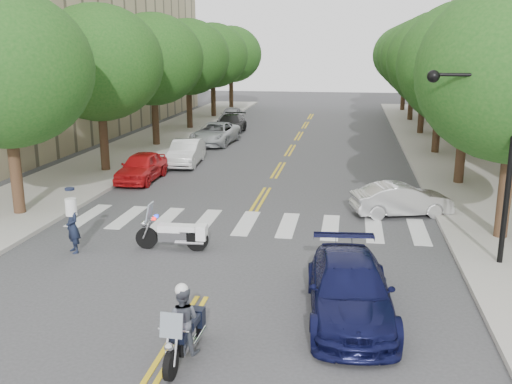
% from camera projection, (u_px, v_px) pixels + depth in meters
% --- Properties ---
extents(ground, '(140.00, 140.00, 0.00)m').
position_uv_depth(ground, '(202.00, 297.00, 14.91)').
color(ground, '#38383A').
rests_on(ground, ground).
extents(sidewalk_left, '(5.00, 60.00, 0.15)m').
position_uv_depth(sidewalk_left, '(146.00, 145.00, 37.42)').
color(sidewalk_left, '#9E9991').
rests_on(sidewalk_left, ground).
extents(sidewalk_right, '(5.00, 60.00, 0.15)m').
position_uv_depth(sidewalk_right, '(447.00, 154.00, 34.42)').
color(sidewalk_right, '#9E9991').
rests_on(sidewalk_right, ground).
extents(tree_l_0, '(6.40, 6.40, 8.45)m').
position_uv_depth(tree_l_0, '(5.00, 69.00, 20.66)').
color(tree_l_0, '#382316').
rests_on(tree_l_0, ground).
extents(tree_l_1, '(6.40, 6.40, 8.45)m').
position_uv_depth(tree_l_1, '(99.00, 63.00, 28.30)').
color(tree_l_1, '#382316').
rests_on(tree_l_1, ground).
extents(tree_l_2, '(6.40, 6.40, 8.45)m').
position_uv_depth(tree_l_2, '(153.00, 60.00, 35.95)').
color(tree_l_2, '#382316').
rests_on(tree_l_2, ground).
extents(tree_l_3, '(6.40, 6.40, 8.45)m').
position_uv_depth(tree_l_3, '(188.00, 57.00, 43.60)').
color(tree_l_3, '#382316').
rests_on(tree_l_3, ground).
extents(tree_l_4, '(6.40, 6.40, 8.45)m').
position_uv_depth(tree_l_4, '(213.00, 56.00, 51.24)').
color(tree_l_4, '#382316').
rests_on(tree_l_4, ground).
extents(tree_l_5, '(6.40, 6.40, 8.45)m').
position_uv_depth(tree_l_5, '(231.00, 54.00, 58.89)').
color(tree_l_5, '#382316').
rests_on(tree_l_5, ground).
extents(tree_r_1, '(6.40, 6.40, 8.45)m').
position_uv_depth(tree_r_1, '(469.00, 65.00, 25.53)').
color(tree_r_1, '#382316').
rests_on(tree_r_1, ground).
extents(tree_r_2, '(6.40, 6.40, 8.45)m').
position_uv_depth(tree_r_2, '(442.00, 61.00, 33.17)').
color(tree_r_2, '#382316').
rests_on(tree_r_2, ground).
extents(tree_r_3, '(6.40, 6.40, 8.45)m').
position_uv_depth(tree_r_3, '(425.00, 58.00, 40.82)').
color(tree_r_3, '#382316').
rests_on(tree_r_3, ground).
extents(tree_r_4, '(6.40, 6.40, 8.45)m').
position_uv_depth(tree_r_4, '(414.00, 56.00, 48.47)').
color(tree_r_4, '#382316').
rests_on(tree_r_4, ground).
extents(tree_r_5, '(6.40, 6.40, 8.45)m').
position_uv_depth(tree_r_5, '(406.00, 55.00, 56.11)').
color(tree_r_5, '#382316').
rests_on(tree_r_5, ground).
extents(traffic_signal_pole, '(2.82, 0.42, 6.00)m').
position_uv_depth(traffic_signal_pole, '(495.00, 143.00, 16.11)').
color(traffic_signal_pole, black).
rests_on(traffic_signal_pole, ground).
extents(motorcycle_police, '(0.72, 2.10, 1.70)m').
position_uv_depth(motorcycle_police, '(184.00, 325.00, 11.84)').
color(motorcycle_police, black).
rests_on(motorcycle_police, ground).
extents(motorcycle_parked, '(2.38, 0.57, 1.53)m').
position_uv_depth(motorcycle_parked, '(178.00, 234.00, 18.25)').
color(motorcycle_parked, black).
rests_on(motorcycle_parked, ground).
extents(officer_standing, '(0.73, 0.72, 1.70)m').
position_uv_depth(officer_standing, '(73.00, 227.00, 17.95)').
color(officer_standing, black).
rests_on(officer_standing, ground).
extents(convertible, '(4.04, 2.37, 1.26)m').
position_uv_depth(convertible, '(402.00, 200.00, 21.98)').
color(convertible, silver).
rests_on(convertible, ground).
extents(sedan_blue, '(2.39, 5.01, 1.41)m').
position_uv_depth(sedan_blue, '(350.00, 290.00, 13.66)').
color(sedan_blue, '#0D0F36').
rests_on(sedan_blue, ground).
extents(parked_car_a, '(1.67, 4.09, 1.39)m').
position_uv_depth(parked_car_a, '(142.00, 167.00, 27.62)').
color(parked_car_a, red).
rests_on(parked_car_a, ground).
extents(parked_car_b, '(1.78, 4.30, 1.38)m').
position_uv_depth(parked_car_b, '(186.00, 153.00, 31.36)').
color(parked_car_b, white).
rests_on(parked_car_b, ground).
extents(parked_car_c, '(2.72, 5.30, 1.43)m').
position_uv_depth(parked_car_c, '(215.00, 134.00, 38.02)').
color(parked_car_c, '#AAADB1').
rests_on(parked_car_c, ground).
extents(parked_car_d, '(2.13, 4.88, 1.40)m').
position_uv_depth(parked_car_d, '(231.00, 124.00, 42.80)').
color(parked_car_d, black).
rests_on(parked_car_d, ground).
extents(parked_car_e, '(1.64, 4.06, 1.38)m').
position_uv_depth(parked_car_e, '(231.00, 115.00, 48.23)').
color(parked_car_e, '#97979C').
rests_on(parked_car_e, ground).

